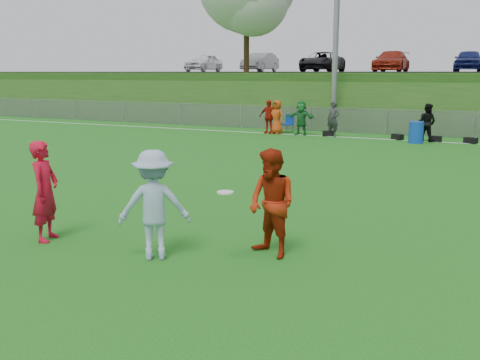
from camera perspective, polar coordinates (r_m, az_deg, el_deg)
The scene contains 15 objects.
ground at distance 9.12m, azimuth -7.08°, elevation -8.33°, with size 120.00×120.00×0.00m, color #1D5C13.
sideline_far at distance 25.84m, azimuth 14.64°, elevation 4.26°, with size 60.00×0.10×0.01m, color white.
fence at distance 27.73m, azimuth 15.47°, elevation 6.02°, with size 58.00×0.06×1.30m.
light_pole at distance 29.28m, azimuth 10.32°, elevation 18.40°, with size 1.20×0.40×12.15m.
berm at distance 38.55m, azimuth 18.37°, elevation 8.54°, with size 120.00×18.00×3.00m, color #174A14.
parking_lot at distance 40.50m, azimuth 18.87°, elevation 10.82°, with size 120.00×12.00×0.10m, color black.
car_row at distance 39.67m, azimuth 17.06°, elevation 12.04°, with size 32.04×5.18×1.44m.
spectator_row at distance 26.43m, azimuth 8.45°, elevation 6.50°, with size 8.66×0.88×1.69m.
gear_bags at distance 25.74m, azimuth 17.26°, elevation 4.37°, with size 7.01×0.55×0.26m.
player_red_left at distance 10.42m, azimuth -20.09°, elevation -1.12°, with size 0.68×0.44×1.86m, color red.
player_red_center at distance 8.94m, azimuth 3.43°, elevation -2.51°, with size 0.89×0.69×1.83m, color #A3230B.
player_blue at distance 8.94m, azimuth -9.16°, elevation -2.65°, with size 1.19×0.68×1.83m, color #9FB6DC.
frisbee at distance 8.37m, azimuth -1.58°, elevation -1.32°, with size 0.27×0.27×0.02m.
recycling_bin at distance 24.75m, azimuth 18.27°, elevation 4.84°, with size 0.63×0.63×0.94m, color #1041B5.
camp_chair at distance 27.88m, azimuth 5.04°, elevation 5.64°, with size 0.64×0.64×0.93m.
Camera 1 is at (4.61, -7.24, 3.07)m, focal length 40.00 mm.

